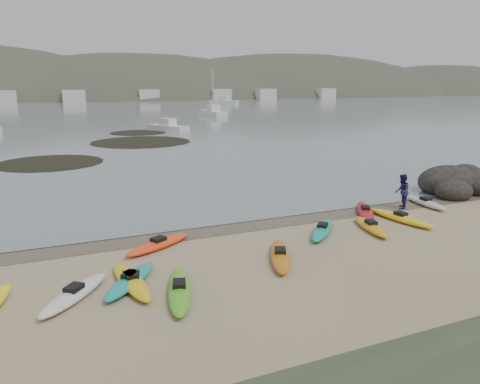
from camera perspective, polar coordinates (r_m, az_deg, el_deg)
name	(u,v)px	position (r m, az deg, el deg)	size (l,w,h in m)	color
ground	(240,223)	(21.99, 0.00, -3.81)	(600.00, 600.00, 0.00)	tan
wet_sand	(243,225)	(21.73, 0.32, -4.01)	(60.00, 60.00, 0.00)	brown
water	(44,93)	(319.42, -22.73, 11.08)	(1200.00, 1200.00, 0.00)	slate
kayaks	(263,246)	(18.48, 2.79, -6.63)	(22.07, 8.64, 0.34)	yellow
person_east	(402,191)	(25.69, 19.13, 0.06)	(0.89, 0.69, 1.83)	#1B1C4F
rock_cluster	(458,187)	(31.12, 25.09, 0.51)	(5.48, 4.07, 1.96)	black
kelp_mats	(119,145)	(51.29, -14.54, 5.62)	(19.50, 28.31, 0.04)	black
moored_boats	(116,111)	(101.62, -14.91, 9.48)	(92.53, 78.84, 1.25)	silver
far_hills	(148,132)	(219.66, -11.19, 7.14)	(550.00, 135.00, 80.00)	#384235
far_town	(78,96)	(164.94, -19.13, 10.98)	(199.00, 5.00, 4.00)	beige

